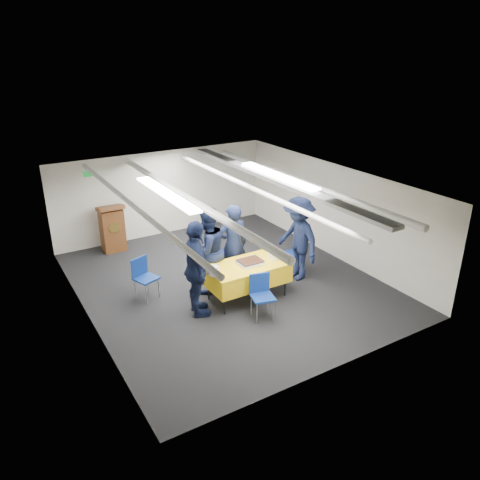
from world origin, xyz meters
name	(u,v)px	position (x,y,z in m)	size (l,w,h in m)	color
ground	(227,282)	(0.00, 0.00, 0.00)	(7.00, 7.00, 0.00)	black
room_shell	(220,199)	(0.09, 0.41, 1.81)	(6.00, 7.00, 2.30)	silver
serving_table	(247,273)	(0.04, -0.79, 0.56)	(1.68, 0.92, 0.77)	black
sheet_cake	(250,262)	(0.09, -0.82, 0.81)	(0.50, 0.39, 0.09)	white
plate_stack_left	(214,271)	(-0.76, -0.84, 0.85)	(0.23, 0.23, 0.17)	white
plate_stack_right	(274,255)	(0.66, -0.84, 0.85)	(0.24, 0.24, 0.18)	white
podium	(112,228)	(-1.60, 3.05, 0.61)	(0.62, 0.53, 1.25)	brown
chair_near	(261,291)	(-0.10, -1.53, 0.53)	(0.51, 0.51, 0.87)	gray
chair_right	(296,250)	(1.68, -0.30, 0.53)	(0.44, 0.44, 0.87)	gray
chair_left	(143,274)	(-1.78, 0.35, 0.53)	(0.54, 0.54, 0.87)	gray
sailor_a	(233,245)	(0.13, -0.05, 0.91)	(0.66, 0.44, 1.82)	black
sailor_b	(207,251)	(-0.52, -0.11, 0.94)	(0.91, 0.71, 1.88)	black
sailor_c	(196,269)	(-1.12, -0.84, 0.97)	(1.13, 0.47, 1.93)	black
sailor_d	(298,239)	(1.48, -0.58, 0.95)	(1.23, 0.71, 1.90)	black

